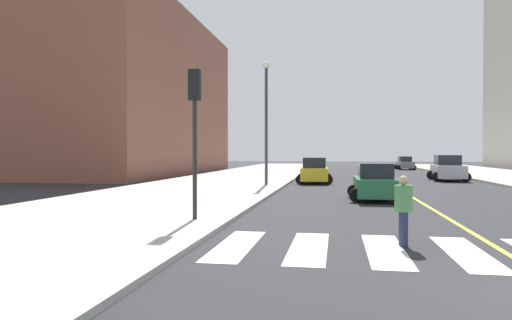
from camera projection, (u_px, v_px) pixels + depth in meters
name	position (u px, v px, depth m)	size (l,w,h in m)	color
sidewalk_kerb_west	(196.00, 189.00, 28.52)	(10.00, 120.00, 0.15)	#B2ADA3
crosswalk_paint	(508.00, 254.00, 10.70)	(13.50, 4.00, 0.01)	silver
lane_divider_paint	(376.00, 176.00, 46.19)	(0.16, 80.00, 0.01)	yellow
low_rise_brick_west	(122.00, 96.00, 51.01)	(16.00, 32.00, 16.66)	brown
car_silver_nearest	(448.00, 169.00, 38.16)	(3.03, 4.72, 2.07)	#B7B7BC
car_green_second	(375.00, 183.00, 22.65)	(2.53, 4.03, 1.79)	#236B42
car_gray_third	(405.00, 163.00, 62.05)	(2.53, 3.96, 1.74)	slate
car_yellow_fourth	(314.00, 171.00, 34.96)	(2.76, 4.34, 1.91)	gold
traffic_light_far_corner	(195.00, 114.00, 15.26)	(0.36, 0.41, 4.83)	black
pedestrian_crossing	(403.00, 207.00, 11.62)	(0.43, 0.43, 1.74)	#232847
street_lamp	(266.00, 113.00, 31.45)	(0.44, 0.44, 8.16)	#38383D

